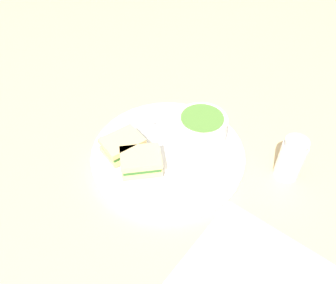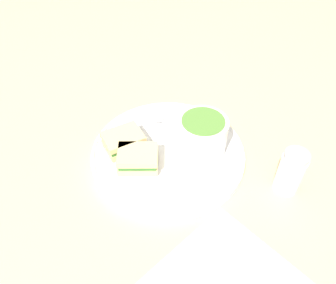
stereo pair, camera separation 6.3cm
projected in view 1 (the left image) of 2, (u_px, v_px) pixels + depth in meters
name	position (u px, v px, depth m)	size (l,w,h in m)	color
ground_plane	(168.00, 156.00, 0.66)	(2.40, 2.40, 0.00)	#D1B27F
plate	(168.00, 153.00, 0.65)	(0.30, 0.30, 0.02)	white
soup_bowl	(201.00, 131.00, 0.63)	(0.10, 0.10, 0.07)	white
spoon	(154.00, 120.00, 0.70)	(0.02, 0.10, 0.01)	silver
sandwich_half_near	(123.00, 145.00, 0.63)	(0.09, 0.09, 0.03)	#DBBC7F
sandwich_half_far	(141.00, 161.00, 0.60)	(0.08, 0.09, 0.03)	#DBBC7F
salt_shaker	(291.00, 158.00, 0.59)	(0.05, 0.05, 0.09)	silver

